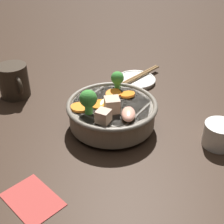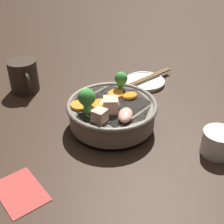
{
  "view_description": "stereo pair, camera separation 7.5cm",
  "coord_description": "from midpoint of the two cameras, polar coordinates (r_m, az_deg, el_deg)",
  "views": [
    {
      "loc": [
        0.52,
        -0.35,
        0.45
      ],
      "look_at": [
        0.0,
        0.0,
        0.04
      ],
      "focal_mm": 50.0,
      "sensor_mm": 36.0,
      "label": 1
    },
    {
      "loc": [
        0.56,
        -0.28,
        0.45
      ],
      "look_at": [
        0.0,
        0.0,
        0.04
      ],
      "focal_mm": 50.0,
      "sensor_mm": 36.0,
      "label": 2
    }
  ],
  "objects": [
    {
      "name": "ground_plane",
      "position": [
        0.77,
        -2.78,
        -2.61
      ],
      "size": [
        3.0,
        3.0,
        0.0
      ],
      "primitive_type": "plane",
      "color": "black"
    },
    {
      "name": "napkin",
      "position": [
        0.62,
        -17.85,
        -15.14
      ],
      "size": [
        0.12,
        0.1,
        0.0
      ],
      "color": "#A33833",
      "rests_on": "ground_plane"
    },
    {
      "name": "stirfry_bowl",
      "position": [
        0.75,
        -2.93,
        0.07
      ],
      "size": [
        0.22,
        0.22,
        0.12
      ],
      "color": "slate",
      "rests_on": "ground_plane"
    },
    {
      "name": "chopsticks_pair",
      "position": [
        0.96,
        2.15,
        6.31
      ],
      "size": [
        0.06,
        0.22,
        0.01
      ],
      "color": "olive",
      "rests_on": "side_saucer"
    },
    {
      "name": "tea_cup",
      "position": [
        0.72,
        16.24,
        -4.06
      ],
      "size": [
        0.07,
        0.07,
        0.06
      ],
      "color": "white",
      "rests_on": "ground_plane"
    },
    {
      "name": "side_saucer",
      "position": [
        0.97,
        2.14,
        5.8
      ],
      "size": [
        0.12,
        0.12,
        0.01
      ],
      "color": "white",
      "rests_on": "ground_plane"
    },
    {
      "name": "dark_mug",
      "position": [
        0.93,
        -19.73,
        5.29
      ],
      "size": [
        0.11,
        0.08,
        0.09
      ],
      "color": "#33281E",
      "rests_on": "ground_plane"
    }
  ]
}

